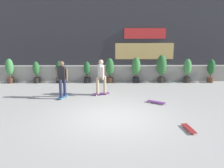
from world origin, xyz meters
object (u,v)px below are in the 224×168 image
at_px(potted_plant_1, 36,71).
at_px(potted_plant_3, 87,71).
at_px(skateboard_near_camera, 156,102).
at_px(skater_by_wall_left, 62,78).
at_px(potted_plant_6, 162,66).
at_px(potted_plant_2, 59,71).
at_px(skater_by_wall_right, 101,76).
at_px(potted_plant_7, 187,69).
at_px(potted_plant_8, 211,69).
at_px(potted_plant_5, 136,68).
at_px(potted_plant_4, 110,69).
at_px(potted_plant_0, 9,69).
at_px(skateboard_aside, 189,128).

bearing_deg(potted_plant_1, potted_plant_3, 0.00).
bearing_deg(skateboard_near_camera, skater_by_wall_left, 168.03).
bearing_deg(potted_plant_3, potted_plant_6, 0.00).
xyz_separation_m(potted_plant_3, skater_by_wall_left, (-0.86, -3.01, 0.29)).
height_order(potted_plant_2, skater_by_wall_right, skater_by_wall_right).
bearing_deg(potted_plant_7, potted_plant_1, 180.00).
distance_m(potted_plant_8, skater_by_wall_right, 6.67).
distance_m(potted_plant_1, potted_plant_7, 8.55).
bearing_deg(potted_plant_5, potted_plant_4, 180.00).
distance_m(potted_plant_0, potted_plant_8, 11.39).
height_order(potted_plant_5, skater_by_wall_right, skater_by_wall_right).
distance_m(potted_plant_3, potted_plant_7, 5.69).
xyz_separation_m(potted_plant_5, skater_by_wall_left, (-3.64, -3.01, 0.11)).
distance_m(potted_plant_2, skateboard_aside, 8.64).
height_order(potted_plant_1, potted_plant_5, potted_plant_5).
height_order(potted_plant_4, potted_plant_6, potted_plant_6).
height_order(potted_plant_1, potted_plant_8, potted_plant_8).
distance_m(potted_plant_7, potted_plant_8, 1.35).
relative_size(skater_by_wall_right, skateboard_aside, 2.07).
relative_size(potted_plant_3, potted_plant_4, 0.87).
relative_size(potted_plant_3, skater_by_wall_right, 0.72).
bearing_deg(potted_plant_5, potted_plant_6, 0.00).
bearing_deg(skateboard_near_camera, potted_plant_8, 45.89).
distance_m(potted_plant_8, skateboard_aside, 7.48).
bearing_deg(potted_plant_4, potted_plant_3, 180.00).
height_order(skater_by_wall_left, skateboard_near_camera, skater_by_wall_left).
height_order(potted_plant_1, skater_by_wall_right, skater_by_wall_right).
xyz_separation_m(potted_plant_1, skater_by_wall_left, (2.00, -3.01, 0.29)).
height_order(potted_plant_3, potted_plant_7, potted_plant_7).
distance_m(potted_plant_5, skateboard_aside, 6.84).
bearing_deg(skateboard_aside, potted_plant_8, 64.44).
bearing_deg(potted_plant_3, skater_by_wall_left, -105.97).
bearing_deg(potted_plant_1, potted_plant_5, -0.00).
relative_size(potted_plant_3, skateboard_near_camera, 1.56).
bearing_deg(potted_plant_6, skater_by_wall_left, -149.33).
distance_m(skater_by_wall_left, skateboard_near_camera, 4.32).
height_order(potted_plant_0, potted_plant_1, potted_plant_0).
bearing_deg(potted_plant_2, skateboard_aside, -51.20).
relative_size(skater_by_wall_left, skateboard_near_camera, 2.17).
distance_m(potted_plant_5, skater_by_wall_right, 3.17).
relative_size(potted_plant_1, potted_plant_6, 0.77).
height_order(potted_plant_1, potted_plant_2, potted_plant_2).
relative_size(potted_plant_2, potted_plant_3, 1.01).
relative_size(potted_plant_2, potted_plant_8, 0.93).
height_order(potted_plant_2, skateboard_near_camera, potted_plant_2).
bearing_deg(potted_plant_2, potted_plant_7, 0.00).
bearing_deg(skateboard_near_camera, potted_plant_2, 141.24).
bearing_deg(potted_plant_3, potted_plant_1, 180.00).
height_order(potted_plant_5, skater_by_wall_left, skater_by_wall_left).
relative_size(potted_plant_5, potted_plant_7, 1.07).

